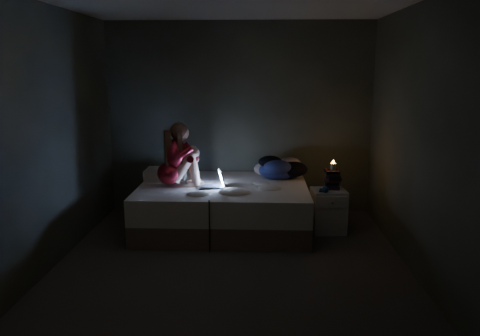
# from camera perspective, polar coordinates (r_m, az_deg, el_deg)

# --- Properties ---
(floor) EXTENTS (3.60, 3.80, 0.02)m
(floor) POSITION_cam_1_polar(r_m,az_deg,el_deg) (4.94, -1.09, -11.69)
(floor) COLOR #3B3632
(floor) RESTS_ON ground
(wall_back) EXTENTS (3.60, 0.02, 2.60)m
(wall_back) POSITION_cam_1_polar(r_m,az_deg,el_deg) (6.46, -0.11, 6.04)
(wall_back) COLOR #2C2F28
(wall_back) RESTS_ON ground
(wall_front) EXTENTS (3.60, 0.02, 2.60)m
(wall_front) POSITION_cam_1_polar(r_m,az_deg,el_deg) (2.70, -3.64, -2.57)
(wall_front) COLOR #2C2F28
(wall_front) RESTS_ON ground
(wall_left) EXTENTS (0.02, 3.80, 2.60)m
(wall_left) POSITION_cam_1_polar(r_m,az_deg,el_deg) (5.02, -22.29, 3.37)
(wall_left) COLOR #2C2F28
(wall_left) RESTS_ON ground
(wall_right) EXTENTS (0.02, 3.80, 2.60)m
(wall_right) POSITION_cam_1_polar(r_m,az_deg,el_deg) (4.81, 20.93, 3.14)
(wall_right) COLOR #2C2F28
(wall_right) RESTS_ON ground
(bed) EXTENTS (2.06, 1.54, 0.57)m
(bed) POSITION_cam_1_polar(r_m,az_deg,el_deg) (5.88, -2.01, -4.71)
(bed) COLOR beige
(bed) RESTS_ON ground
(pillow) EXTENTS (0.50, 0.35, 0.14)m
(pillow) POSITION_cam_1_polar(r_m,az_deg,el_deg) (6.11, -9.04, -0.77)
(pillow) COLOR silver
(pillow) RESTS_ON bed
(woman) EXTENTS (0.55, 0.44, 0.78)m
(woman) POSITION_cam_1_polar(r_m,az_deg,el_deg) (5.69, -8.55, 1.60)
(woman) COLOR maroon
(woman) RESTS_ON bed
(laptop) EXTENTS (0.36, 0.29, 0.22)m
(laptop) POSITION_cam_1_polar(r_m,az_deg,el_deg) (5.65, -3.57, -1.28)
(laptop) COLOR black
(laptop) RESTS_ON bed
(clothes_pile) EXTENTS (0.62, 0.56, 0.31)m
(clothes_pile) POSITION_cam_1_polar(r_m,az_deg,el_deg) (6.13, 4.58, 0.17)
(clothes_pile) COLOR navy
(clothes_pile) RESTS_ON bed
(nightstand) EXTENTS (0.43, 0.39, 0.53)m
(nightstand) POSITION_cam_1_polar(r_m,az_deg,el_deg) (5.87, 10.68, -5.13)
(nightstand) COLOR silver
(nightstand) RESTS_ON ground
(book_stack) EXTENTS (0.19, 0.25, 0.23)m
(book_stack) POSITION_cam_1_polar(r_m,az_deg,el_deg) (5.85, 11.19, -1.31)
(book_stack) COLOR black
(book_stack) RESTS_ON nightstand
(candle) EXTENTS (0.07, 0.07, 0.08)m
(candle) POSITION_cam_1_polar(r_m,az_deg,el_deg) (5.82, 11.26, 0.20)
(candle) COLOR beige
(candle) RESTS_ON book_stack
(phone) EXTENTS (0.11, 0.15, 0.01)m
(phone) POSITION_cam_1_polar(r_m,az_deg,el_deg) (5.74, 9.94, -2.68)
(phone) COLOR black
(phone) RESTS_ON nightstand
(blue_orb) EXTENTS (0.08, 0.08, 0.08)m
(blue_orb) POSITION_cam_1_polar(r_m,az_deg,el_deg) (5.64, 10.20, -2.59)
(blue_orb) COLOR #0D284C
(blue_orb) RESTS_ON nightstand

